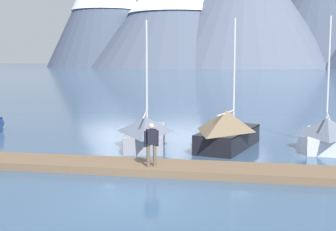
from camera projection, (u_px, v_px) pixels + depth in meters
ground_plane at (134, 201)px, 14.97m from camera, size 700.00×700.00×0.00m
mountain_central_massif at (175, 8)px, 226.54m from camera, size 83.04×83.04×52.97m
mountain_shoulder_ridge at (245, 0)px, 218.33m from camera, size 82.50×82.50×59.98m
mountain_east_summit at (323, 9)px, 233.54m from camera, size 90.07×90.07×54.40m
dock at (159, 168)px, 18.86m from camera, size 27.13×2.65×0.30m
sailboat_mid_dock_port at (147, 131)px, 24.81m from camera, size 2.93×7.07×6.43m
sailboat_mid_dock_starboard at (229, 130)px, 23.82m from camera, size 3.32×6.31×6.47m
sailboat_far_berth at (327, 133)px, 23.83m from camera, size 2.49×5.95×6.58m
person_on_dock at (151, 142)px, 18.30m from camera, size 0.52×0.39×1.69m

